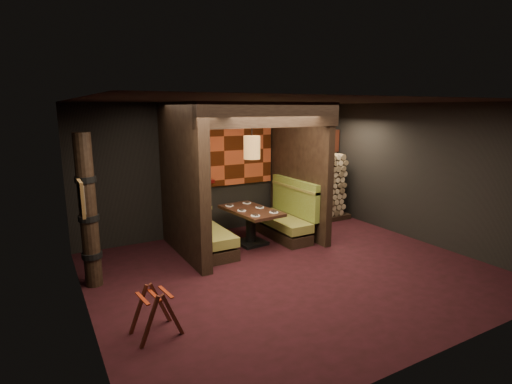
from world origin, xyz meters
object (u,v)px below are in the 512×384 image
(booth_bench_left, at_px, (204,232))
(booth_bench_right, at_px, (286,219))
(firewood_stack, at_px, (316,188))
(pendant_lamp, at_px, (252,147))
(totem_column, at_px, (88,212))
(dining_table, at_px, (251,220))
(luggage_rack, at_px, (155,310))

(booth_bench_left, distance_m, booth_bench_right, 1.89)
(booth_bench_right, distance_m, firewood_stack, 1.58)
(booth_bench_left, height_order, booth_bench_right, same)
(pendant_lamp, distance_m, firewood_stack, 2.66)
(booth_bench_right, distance_m, totem_column, 4.10)
(dining_table, bearing_deg, booth_bench_left, 176.49)
(booth_bench_left, height_order, firewood_stack, firewood_stack)
(booth_bench_right, distance_m, luggage_rack, 4.27)
(pendant_lamp, bearing_deg, totem_column, -171.93)
(booth_bench_left, xyz_separation_m, totem_column, (-2.09, -0.55, 0.79))
(pendant_lamp, bearing_deg, luggage_rack, -138.70)
(dining_table, distance_m, firewood_stack, 2.39)
(pendant_lamp, height_order, firewood_stack, pendant_lamp)
(booth_bench_left, bearing_deg, firewood_stack, 12.17)
(booth_bench_right, xyz_separation_m, dining_table, (-0.89, -0.06, 0.10))
(totem_column, bearing_deg, luggage_rack, -75.96)
(totem_column, relative_size, firewood_stack, 1.39)
(dining_table, distance_m, totem_column, 3.20)
(firewood_stack, bearing_deg, luggage_rack, -147.36)
(booth_bench_left, distance_m, dining_table, 1.01)
(booth_bench_left, relative_size, pendant_lamp, 1.47)
(luggage_rack, distance_m, firewood_stack, 5.80)
(booth_bench_right, distance_m, pendant_lamp, 1.83)
(booth_bench_left, relative_size, booth_bench_right, 1.00)
(booth_bench_left, xyz_separation_m, pendant_lamp, (1.00, -0.11, 1.59))
(dining_table, bearing_deg, pendant_lamp, -90.00)
(luggage_rack, bearing_deg, firewood_stack, 32.64)
(booth_bench_right, height_order, pendant_lamp, pendant_lamp)
(pendant_lamp, xyz_separation_m, totem_column, (-3.09, -0.44, -0.80))
(dining_table, relative_size, pendant_lamp, 1.34)
(booth_bench_left, bearing_deg, pendant_lamp, -6.34)
(booth_bench_left, xyz_separation_m, booth_bench_right, (1.89, 0.00, 0.00))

